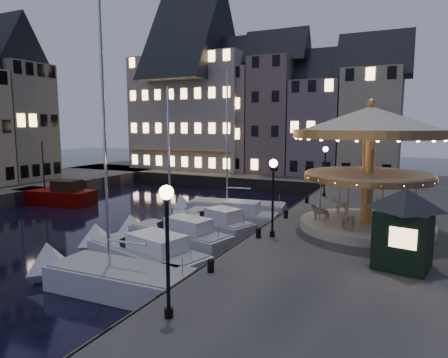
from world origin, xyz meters
The scene contains 29 objects.
ground centered at (0.00, 0.00, 0.00)m, with size 160.00×160.00×0.00m, color black.
quay_east centered at (14.00, 6.00, 0.65)m, with size 16.00×56.00×1.30m, color #474442.
quay_north centered at (-8.00, 28.00, 0.65)m, with size 44.00×12.00×1.30m, color #474442.
quaywall_e centered at (6.00, 6.00, 0.65)m, with size 0.15×44.00×1.30m, color #47423A.
quaywall_n centered at (-6.00, 22.00, 0.65)m, with size 48.00×0.15×1.30m, color #47423A.
streetlamp_a centered at (7.20, -9.00, 4.02)m, with size 0.44×0.44×4.17m.
streetlamp_b centered at (7.20, 1.00, 4.02)m, with size 0.44×0.44×4.17m.
streetlamp_c centered at (7.20, 14.50, 4.02)m, with size 0.44×0.44×4.17m.
bollard_a centered at (6.60, -5.00, 1.60)m, with size 0.30×0.30×0.57m.
bollard_b centered at (6.60, 0.50, 1.60)m, with size 0.30×0.30×0.57m.
bollard_c centered at (6.60, 5.50, 1.60)m, with size 0.30×0.30×0.57m.
bollard_d centered at (6.60, 11.00, 1.60)m, with size 0.30×0.30×0.57m.
townhouse_na centered at (-19.50, 30.00, 7.78)m, with size 5.50×8.00×12.80m.
townhouse_nb centered at (-14.05, 30.00, 8.28)m, with size 6.16×8.00×13.80m.
townhouse_nc centered at (-8.00, 30.00, 8.78)m, with size 6.82×8.00×14.80m.
townhouse_nd centered at (-2.25, 30.00, 9.28)m, with size 5.50×8.00×15.80m.
townhouse_ne centered at (3.20, 30.00, 7.78)m, with size 6.16×8.00×12.80m.
townhouse_nf centered at (9.25, 30.00, 8.28)m, with size 6.82×8.00×13.80m.
townhouse_wc centered at (-26.00, 10.95, 8.48)m, with size 8.80×5.50×14.20m.
hotel_corner centered at (-14.00, 30.00, 9.78)m, with size 17.60×9.00×16.80m.
motorboat_a centered at (2.11, -5.82, 0.54)m, with size 7.75×2.77×12.96m.
motorboat_b centered at (1.50, -2.89, 0.64)m, with size 8.18×4.23×2.15m.
motorboat_c centered at (1.13, 0.72, 0.68)m, with size 7.84×3.52×10.38m.
motorboat_d centered at (2.02, 4.01, 0.63)m, with size 6.32×3.85×2.15m.
motorboat_e centered at (1.92, 6.25, 0.64)m, with size 7.55×2.94×2.15m.
motorboat_f centered at (0.64, 9.74, 0.53)m, with size 8.77×3.52×11.59m.
red_fishing_boat centered at (-15.84, 7.17, 0.70)m, with size 7.89×3.67×5.98m.
carousel centered at (11.55, 4.74, 6.16)m, with size 8.44×8.44×7.38m.
ticket_kiosk centered at (13.60, -1.07, 3.58)m, with size 3.27×3.27×3.83m.
Camera 1 is at (13.80, -18.84, 7.25)m, focal length 32.00 mm.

